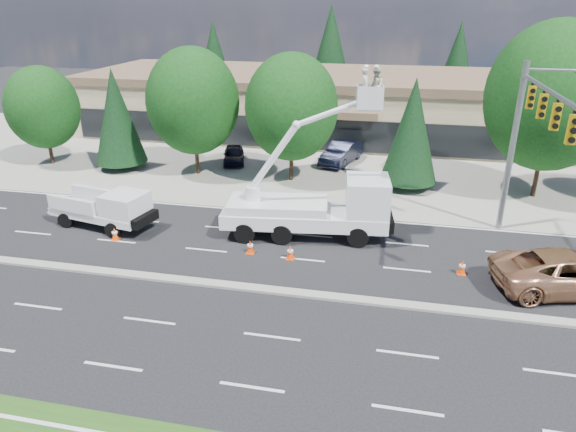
% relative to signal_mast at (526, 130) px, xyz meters
% --- Properties ---
extents(ground, '(140.00, 140.00, 0.00)m').
position_rel_signal_mast_xyz_m(ground, '(-10.03, -7.04, -6.06)').
color(ground, black).
rests_on(ground, ground).
extents(concrete_apron, '(140.00, 22.00, 0.01)m').
position_rel_signal_mast_xyz_m(concrete_apron, '(-10.03, 12.96, -6.05)').
color(concrete_apron, gray).
rests_on(concrete_apron, ground).
extents(road_median, '(120.00, 0.55, 0.12)m').
position_rel_signal_mast_xyz_m(road_median, '(-10.03, -7.04, -6.00)').
color(road_median, gray).
rests_on(road_median, ground).
extents(strip_mall, '(50.40, 15.40, 5.50)m').
position_rel_signal_mast_xyz_m(strip_mall, '(-10.03, 22.93, -3.23)').
color(strip_mall, tan).
rests_on(strip_mall, ground).
extents(tree_front_a, '(5.34, 5.34, 7.41)m').
position_rel_signal_mast_xyz_m(tree_front_a, '(-32.03, 7.96, -1.72)').
color(tree_front_a, '#332114').
rests_on(tree_front_a, ground).
extents(tree_front_b, '(3.74, 3.74, 7.37)m').
position_rel_signal_mast_xyz_m(tree_front_b, '(-26.03, 7.96, -2.10)').
color(tree_front_b, '#332114').
rests_on(tree_front_b, ground).
extents(tree_front_c, '(6.46, 6.46, 8.96)m').
position_rel_signal_mast_xyz_m(tree_front_c, '(-20.03, 7.96, -0.81)').
color(tree_front_c, '#332114').
rests_on(tree_front_c, ground).
extents(tree_front_d, '(6.28, 6.28, 8.71)m').
position_rel_signal_mast_xyz_m(tree_front_d, '(-13.03, 7.96, -0.96)').
color(tree_front_d, '#332114').
rests_on(tree_front_d, ground).
extents(tree_front_e, '(3.72, 3.72, 7.32)m').
position_rel_signal_mast_xyz_m(tree_front_e, '(-5.03, 7.96, -2.13)').
color(tree_front_e, '#332114').
rests_on(tree_front_e, ground).
extents(tree_front_f, '(7.84, 7.84, 10.88)m').
position_rel_signal_mast_xyz_m(tree_front_f, '(2.97, 7.96, 0.31)').
color(tree_front_f, '#332114').
rests_on(tree_front_f, ground).
extents(tree_back_a, '(4.86, 4.86, 9.58)m').
position_rel_signal_mast_xyz_m(tree_back_a, '(-28.03, 34.96, -0.92)').
color(tree_back_a, '#332114').
rests_on(tree_back_a, ground).
extents(tree_back_b, '(5.80, 5.80, 11.42)m').
position_rel_signal_mast_xyz_m(tree_back_b, '(-14.03, 34.96, 0.07)').
color(tree_back_b, '#332114').
rests_on(tree_back_b, ground).
extents(tree_back_c, '(4.93, 4.93, 9.72)m').
position_rel_signal_mast_xyz_m(tree_back_c, '(-0.03, 34.96, -0.84)').
color(tree_back_c, '#332114').
rests_on(tree_back_c, ground).
extents(signal_mast, '(2.76, 10.16, 9.00)m').
position_rel_signal_mast_xyz_m(signal_mast, '(0.00, 0.00, 0.00)').
color(signal_mast, gray).
rests_on(signal_mast, ground).
extents(utility_pickup, '(5.99, 3.17, 2.18)m').
position_rel_signal_mast_xyz_m(utility_pickup, '(-21.39, -2.22, -5.16)').
color(utility_pickup, white).
rests_on(utility_pickup, ground).
extents(bucket_truck, '(9.14, 3.68, 8.95)m').
position_rel_signal_mast_xyz_m(bucket_truck, '(-9.59, -0.94, -4.10)').
color(bucket_truck, white).
rests_on(bucket_truck, ground).
extents(traffic_cone_a, '(0.40, 0.40, 0.70)m').
position_rel_signal_mast_xyz_m(traffic_cone_a, '(-20.16, -3.69, -5.72)').
color(traffic_cone_a, '#FF4308').
rests_on(traffic_cone_a, ground).
extents(traffic_cone_b, '(0.40, 0.40, 0.70)m').
position_rel_signal_mast_xyz_m(traffic_cone_b, '(-12.73, -3.69, -5.72)').
color(traffic_cone_b, '#FF4308').
rests_on(traffic_cone_b, ground).
extents(traffic_cone_c, '(0.40, 0.40, 0.70)m').
position_rel_signal_mast_xyz_m(traffic_cone_c, '(-10.65, -3.88, -5.72)').
color(traffic_cone_c, '#FF4308').
rests_on(traffic_cone_c, ground).
extents(traffic_cone_d, '(0.40, 0.40, 0.70)m').
position_rel_signal_mast_xyz_m(traffic_cone_d, '(-2.57, -3.72, -5.72)').
color(traffic_cone_d, '#FF4308').
rests_on(traffic_cone_d, ground).
extents(minivan, '(6.89, 4.33, 1.77)m').
position_rel_signal_mast_xyz_m(minivan, '(1.75, -4.24, -5.17)').
color(minivan, '#B37C56').
rests_on(minivan, ground).
extents(parked_car_west, '(2.62, 4.20, 1.33)m').
position_rel_signal_mast_xyz_m(parked_car_west, '(-18.24, 11.04, -5.39)').
color(parked_car_west, black).
rests_on(parked_car_west, ground).
extents(parked_car_east, '(3.13, 5.35, 1.67)m').
position_rel_signal_mast_xyz_m(parked_car_east, '(-10.03, 12.70, -5.22)').
color(parked_car_east, black).
rests_on(parked_car_east, ground).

